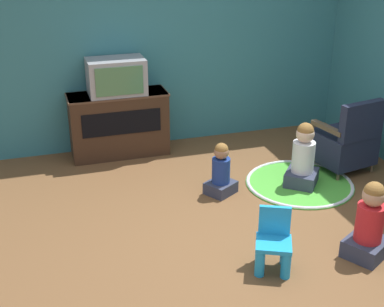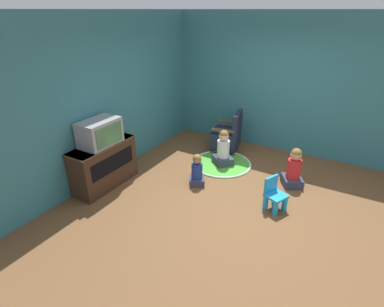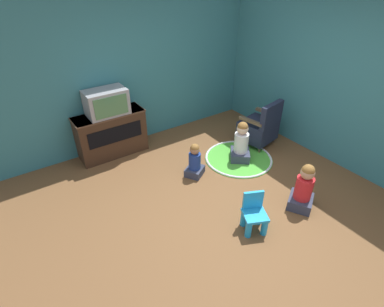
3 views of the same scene
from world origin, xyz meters
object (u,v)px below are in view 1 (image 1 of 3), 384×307
Objects in this scene: yellow_kid_chair at (273,246)px; child_watching_left at (221,172)px; television at (116,77)px; child_watching_right at (303,159)px; tv_cabinet at (119,123)px; child_watching_center at (369,225)px; black_armchair at (346,142)px.

yellow_kid_chair is 1.38m from child_watching_left.
television reaches higher than child_watching_right.
child_watching_center is at bearing -59.94° from tv_cabinet.
child_watching_right is (-0.64, -0.20, -0.03)m from black_armchair.
yellow_kid_chair is at bearing -74.03° from television.
tv_cabinet is 2.85m from yellow_kid_chair.
yellow_kid_chair is at bearing 32.31° from black_armchair.
television is 2.94m from yellow_kid_chair.
tv_cabinet reaches higher than yellow_kid_chair.
yellow_kid_chair is (-1.60, -1.51, -0.13)m from black_armchair.
child_watching_center is 1.38m from child_watching_right.
television is (0.00, -0.01, 0.59)m from tv_cabinet.
child_watching_right is at bearing -39.29° from television.
child_watching_center is (-0.76, -1.58, -0.04)m from black_armchair.
yellow_kid_chair is (0.78, -2.72, -0.78)m from television.
child_watching_left is at bearing -58.54° from tv_cabinet.
black_armchair is at bearing -27.10° from television.
child_watching_center is at bearing -92.81° from child_watching_left.
child_watching_left is (0.83, -1.35, -0.15)m from tv_cabinet.
tv_cabinet is 1.59m from child_watching_left.
child_watching_center reaches higher than yellow_kid_chair.
television reaches higher than child_watching_left.
child_watching_right reaches higher than child_watching_left.
child_watching_left is (0.05, 1.38, 0.04)m from yellow_kid_chair.
child_watching_right reaches higher than yellow_kid_chair.
tv_cabinet is 2.08× the size of child_watching_left.
child_watching_left is 0.91m from child_watching_right.
child_watching_left is (0.83, -1.34, -0.74)m from television.
black_armchair reaches higher than child_watching_left.
child_watching_center is (1.62, -2.81, -0.10)m from tv_cabinet.
tv_cabinet reaches higher than child_watching_left.
yellow_kid_chair is 1.62m from child_watching_right.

